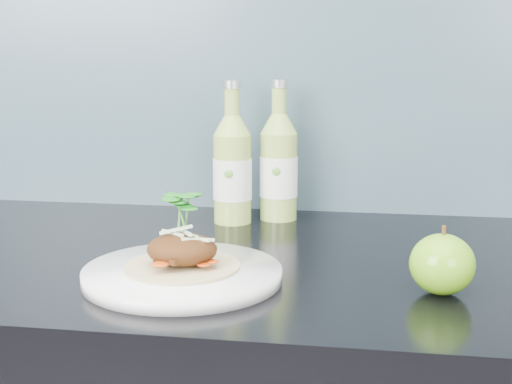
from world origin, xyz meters
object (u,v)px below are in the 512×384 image
green_apple (442,264)px  cider_bottle_right (279,167)px  cider_bottle_left (232,169)px  dinner_plate (183,274)px

green_apple → cider_bottle_right: bearing=124.4°
cider_bottle_left → dinner_plate: bearing=-106.9°
green_apple → dinner_plate: bearing=-179.5°
dinner_plate → green_apple: 0.30m
cider_bottle_left → cider_bottle_right: 0.08m
cider_bottle_left → green_apple: bearing=-61.7°
cider_bottle_left → cider_bottle_right: bearing=10.1°
dinner_plate → cider_bottle_right: 0.36m
cider_bottle_right → cider_bottle_left: bearing=-156.9°
cider_bottle_left → cider_bottle_right: size_ratio=1.00×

